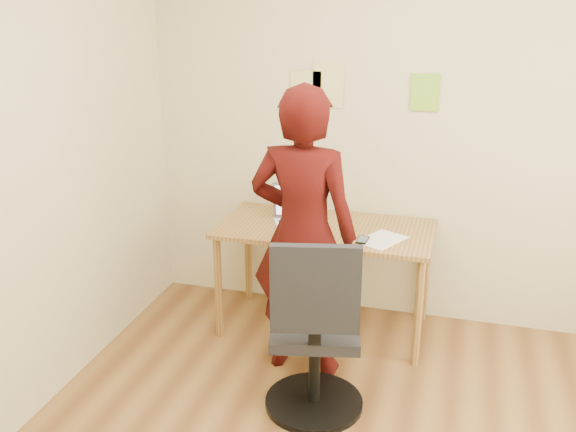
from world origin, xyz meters
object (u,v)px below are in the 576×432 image
(laptop, at_px, (300,215))
(phone, at_px, (363,240))
(person, at_px, (303,234))
(desk, at_px, (325,239))
(office_chair, at_px, (315,340))

(laptop, bearing_deg, phone, -50.35)
(phone, distance_m, person, 0.46)
(desk, distance_m, laptop, 0.24)
(desk, bearing_deg, phone, -32.74)
(phone, height_order, person, person)
(desk, distance_m, office_chair, 0.98)
(laptop, height_order, office_chair, office_chair)
(person, bearing_deg, phone, -129.66)
(laptop, relative_size, phone, 3.33)
(office_chair, bearing_deg, desk, 86.86)
(laptop, distance_m, office_chair, 1.10)
(office_chair, bearing_deg, person, 99.74)
(desk, height_order, person, person)
(desk, relative_size, person, 0.80)
(laptop, distance_m, phone, 0.51)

